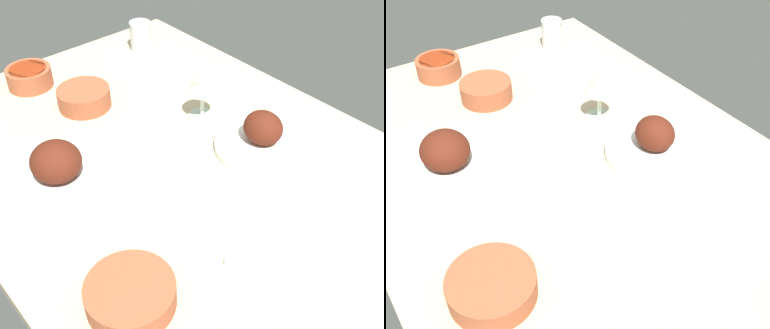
{
  "view_description": "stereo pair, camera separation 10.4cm",
  "coord_description": "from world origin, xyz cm",
  "views": [
    {
      "loc": [
        59.61,
        -52.62,
        73.85
      ],
      "look_at": [
        0.0,
        0.0,
        6.0
      ],
      "focal_mm": 44.32,
      "sensor_mm": 36.0,
      "label": 1
    },
    {
      "loc": [
        65.99,
        -44.35,
        73.85
      ],
      "look_at": [
        0.0,
        0.0,
        6.0
      ],
      "focal_mm": 44.32,
      "sensor_mm": 36.0,
      "label": 2
    }
  ],
  "objects": [
    {
      "name": "dining_table",
      "position": [
        0.0,
        0.0,
        2.0
      ],
      "size": [
        140.0,
        90.0,
        4.0
      ],
      "primitive_type": "cube",
      "color": "#C6B28E",
      "rests_on": "ground"
    },
    {
      "name": "plate_far_side",
      "position": [
        5.0,
        18.97,
        6.49
      ],
      "size": [
        25.87,
        25.87,
        9.2
      ],
      "color": "white",
      "rests_on": "dining_table"
    },
    {
      "name": "bowl_cream",
      "position": [
        -38.53,
        -3.79,
        6.84
      ],
      "size": [
        13.78,
        13.78,
        5.2
      ],
      "color": "#A35133",
      "rests_on": "dining_table"
    },
    {
      "name": "fork_loose",
      "position": [
        -31.02,
        15.8,
        4.4
      ],
      "size": [
        2.31,
        17.79,
        0.8
      ],
      "primitive_type": "cube",
      "rotation": [
        0.0,
        0.0,
        1.65
      ],
      "color": "silver",
      "rests_on": "dining_table"
    },
    {
      "name": "bowl_sauce",
      "position": [
        -57.55,
        -9.73,
        6.96
      ],
      "size": [
        12.4,
        12.4,
        5.44
      ],
      "color": "#A35133",
      "rests_on": "dining_table"
    },
    {
      "name": "water_tumbler",
      "position": [
        -55.0,
        27.06,
        8.47
      ],
      "size": [
        6.51,
        6.51,
        8.94
      ],
      "primitive_type": "cylinder",
      "color": "silver",
      "rests_on": "dining_table"
    },
    {
      "name": "bowl_potatoes",
      "position": [
        18.47,
        -29.96,
        6.51
      ],
      "size": [
        15.45,
        15.45,
        4.57
      ],
      "color": "#A35133",
      "rests_on": "dining_table"
    },
    {
      "name": "plate_center_main",
      "position": [
        -16.11,
        -23.69,
        6.91
      ],
      "size": [
        28.57,
        28.57,
        9.84
      ],
      "color": "white",
      "rests_on": "dining_table"
    },
    {
      "name": "spoon_loose",
      "position": [
        30.13,
        -6.62,
        4.4
      ],
      "size": [
        14.74,
        12.29,
        0.8
      ],
      "primitive_type": "cube",
      "rotation": [
        0.0,
        0.0,
        3.83
      ],
      "color": "silver",
      "rests_on": "dining_table"
    },
    {
      "name": "wine_glass",
      "position": [
        -14.44,
        16.19,
        13.93
      ],
      "size": [
        7.6,
        7.6,
        14.0
      ],
      "color": "silver",
      "rests_on": "dining_table"
    }
  ]
}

